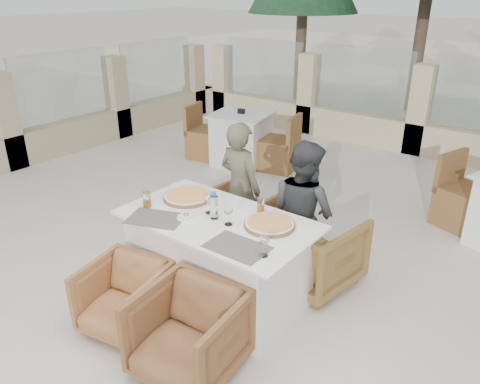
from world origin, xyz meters
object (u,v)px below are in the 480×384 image
Objects in this scene: water_bottle at (214,205)px; diner_left at (240,187)px; armchair_far_right at (314,249)px; bg_table_a at (241,139)px; dining_table at (218,259)px; armchair_near_right at (189,334)px; wine_glass_centre at (209,203)px; armchair_far_left at (242,217)px; armchair_near_left at (125,298)px; pizza_right at (269,223)px; wine_glass_corner at (264,244)px; diner_right at (303,213)px; beer_glass_left at (147,200)px; beer_glass_right at (261,205)px; wine_glass_near at (228,214)px; pizza_left at (187,196)px; olive_dish at (186,216)px.

diner_left is (-0.37, 0.82, -0.22)m from water_bottle.
bg_table_a is (-2.42, 2.08, 0.05)m from armchair_far_right.
dining_table is 0.86m from armchair_near_right.
wine_glass_centre is 0.28× the size of armchair_far_left.
dining_table reaches higher than armchair_near_left.
wine_glass_corner is at bearing -61.07° from pizza_right.
diner_right is (0.01, 1.48, 0.35)m from armchair_near_right.
wine_glass_corner is 0.30× the size of armchair_near_left.
pizza_right is at bearing 18.76° from beer_glass_left.
wine_glass_corner is 1.32× the size of beer_glass_left.
wine_glass_centre is at bearing 63.38° from armchair_near_left.
pizza_right is 3.25× the size of beer_glass_right.
wine_glass_near is at bearing 156.50° from wine_glass_corner.
water_bottle is (0.43, -0.14, 0.09)m from pizza_left.
wine_glass_corner reaches higher than bg_table_a.
wine_glass_corner is 0.14× the size of diner_left.
pizza_left is at bearing 50.20° from diner_right.
wine_glass_near is 1.67× the size of olive_dish.
pizza_right reaches higher than dining_table.
water_bottle is at bearing 173.55° from wine_glass_near.
dining_table is at bearing 77.22° from diner_right.
wine_glass_corner is 1.23m from beer_glass_left.
water_bottle reaches higher than wine_glass_near.
diner_left is at bearing 110.05° from armchair_near_right.
olive_dish is at bearing 71.43° from diner_right.
dining_table is 1.20× the size of diner_left.
armchair_far_right is (0.33, 0.39, -0.50)m from beer_glass_right.
water_bottle is at bearing -124.20° from beer_glass_right.
beer_glass_left is 0.41m from olive_dish.
olive_dish reaches higher than armchair_far_right.
bg_table_a is (-1.48, 1.92, 0.08)m from armchair_far_left.
wine_glass_corner is 0.83m from olive_dish.
wine_glass_corner is 1.61m from armchair_far_left.
diner_left reaches higher than armchair_far_left.
wine_glass_near is 0.80m from diner_right.
wine_glass_corner is 1.47m from diner_left.
armchair_far_left is 2.42m from bg_table_a.
water_bottle is 0.33× the size of armchair_near_right.
armchair_near_left is at bearing 97.86° from armchair_far_left.
beer_glass_left is 1.05m from diner_left.
wine_glass_near is at bearing 45.42° from armchair_near_left.
pizza_right is 0.24× the size of bg_table_a.
olive_dish is at bearing 105.46° from diner_left.
beer_glass_left is at bearing -114.76° from pizza_left.
bg_table_a is at bearing -31.17° from armchair_far_right.
diner_right reaches higher than dining_table.
wine_glass_near is at bearing -66.16° from bg_table_a.
wine_glass_near is 1.19m from armchair_far_left.
wine_glass_centre is 0.26m from wine_glass_near.
dining_table is at bearing 120.23° from diner_left.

